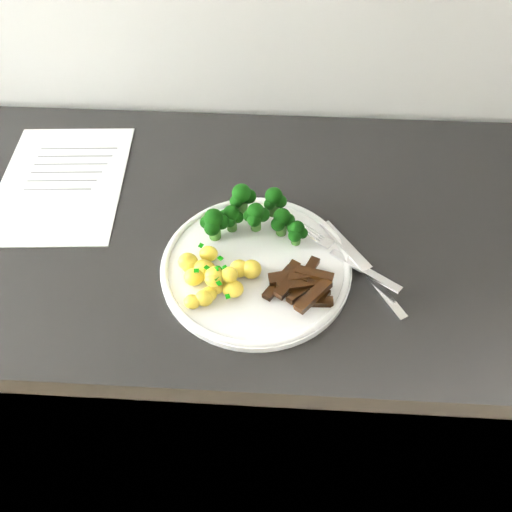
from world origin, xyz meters
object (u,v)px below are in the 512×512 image
broccoli (251,214)px  fork (351,260)px  knife (372,280)px  beef_strips (300,284)px  plate (256,265)px  potatoes (214,276)px  recipe_paper (62,182)px  counter (236,358)px

broccoli → fork: size_ratio=1.11×
fork → knife: 0.04m
beef_strips → plate: bearing=147.9°
broccoli → knife: size_ratio=0.91×
potatoes → fork: size_ratio=0.84×
recipe_paper → knife: bearing=-20.1°
plate → beef_strips: 0.08m
knife → plate: bearing=174.1°
plate → beef_strips: size_ratio=2.75×
plate → beef_strips: beef_strips is taller
plate → potatoes: (-0.06, -0.03, 0.02)m
counter → beef_strips: size_ratio=22.75×
fork → potatoes: bearing=-167.5°
potatoes → broccoli: bearing=65.9°
beef_strips → fork: 0.09m
beef_strips → knife: 0.11m
plate → knife: size_ratio=1.59×
broccoli → potatoes: bearing=-114.1°
plate → knife: (0.17, -0.02, 0.00)m
counter → potatoes: potatoes is taller
plate → potatoes: bearing=-149.0°
recipe_paper → beef_strips: bearing=-27.3°
plate → broccoli: (-0.01, 0.07, 0.04)m
counter → knife: (0.22, -0.10, 0.45)m
beef_strips → knife: beef_strips is taller
potatoes → beef_strips: potatoes is taller
recipe_paper → fork: fork is taller
fork → knife: bearing=-40.9°
recipe_paper → broccoli: bearing=-17.0°
potatoes → knife: (0.23, 0.02, -0.02)m
recipe_paper → fork: (0.48, -0.16, 0.02)m
counter → recipe_paper: recipe_paper is taller
plate → potatoes: size_ratio=2.30×
counter → recipe_paper: bearing=163.9°
recipe_paper → broccoli: 0.35m
beef_strips → fork: (0.07, 0.05, -0.00)m
recipe_paper → potatoes: bearing=-35.6°
plate → beef_strips: (0.06, -0.04, 0.01)m
knife → broccoli: bearing=154.3°
recipe_paper → knife: knife is taller
broccoli → fork: broccoli is taller
counter → broccoli: (0.04, -0.02, 0.48)m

